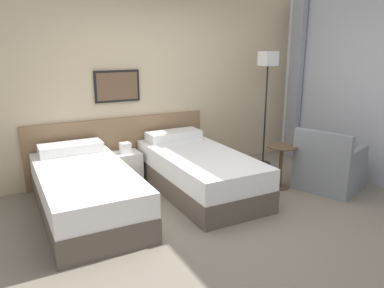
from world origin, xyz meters
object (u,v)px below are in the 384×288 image
(bed_near_door, at_px, (86,191))
(nightstand, at_px, (126,166))
(floor_lamp, at_px, (267,71))
(armchair, at_px, (329,169))
(bed_near_window, at_px, (198,171))
(side_table, at_px, (281,159))

(bed_near_door, xyz_separation_m, nightstand, (0.74, 0.78, -0.05))
(floor_lamp, xyz_separation_m, armchair, (0.10, -1.27, -1.22))
(bed_near_door, height_order, armchair, armchair)
(bed_near_window, xyz_separation_m, nightstand, (-0.74, 0.78, -0.05))
(armchair, bearing_deg, nightstand, 36.97)
(nightstand, height_order, floor_lamp, floor_lamp)
(bed_near_window, relative_size, side_table, 3.43)
(side_table, bearing_deg, bed_near_door, 170.87)
(nightstand, bearing_deg, side_table, -33.64)
(bed_near_window, distance_m, nightstand, 1.08)
(bed_near_window, bearing_deg, side_table, -21.13)
(bed_near_window, relative_size, floor_lamp, 1.13)
(armchair, bearing_deg, side_table, 39.57)
(floor_lamp, distance_m, side_table, 1.52)
(nightstand, xyz_separation_m, side_table, (1.79, -1.19, 0.17))
(nightstand, distance_m, side_table, 2.15)
(bed_near_window, distance_m, armchair, 1.77)
(floor_lamp, xyz_separation_m, side_table, (-0.46, -0.95, -1.10))
(bed_near_window, relative_size, nightstand, 3.51)
(bed_near_window, bearing_deg, floor_lamp, 19.69)
(floor_lamp, relative_size, armchair, 1.88)
(nightstand, distance_m, armchair, 2.79)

